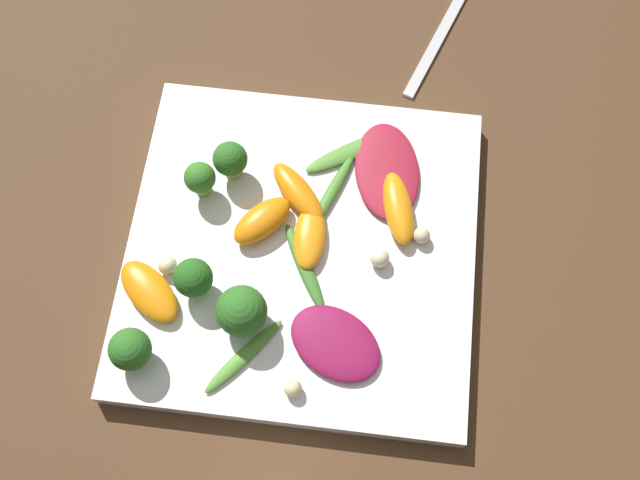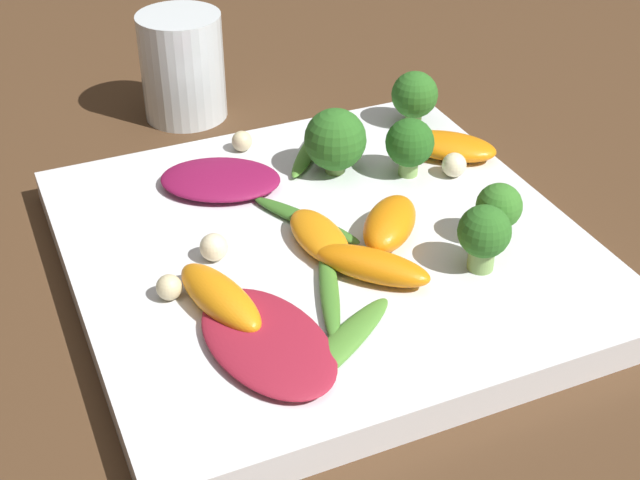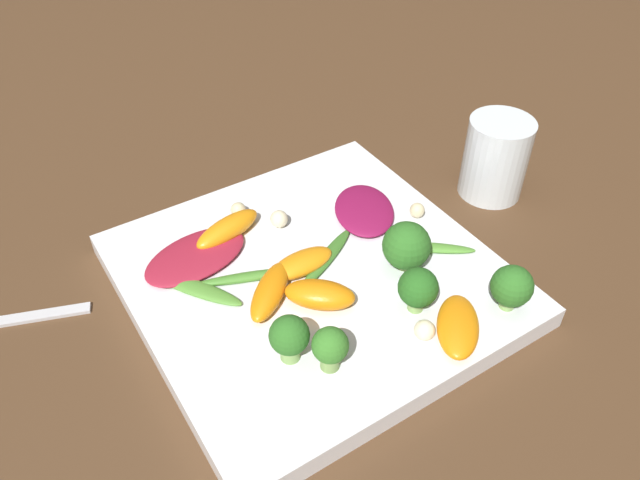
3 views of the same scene
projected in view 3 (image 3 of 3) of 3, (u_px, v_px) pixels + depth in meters
name	position (u px, v px, depth m)	size (l,w,h in m)	color
ground_plane	(313.00, 287.00, 0.57)	(2.40, 2.40, 0.00)	#4C331E
plate	(313.00, 279.00, 0.57)	(0.31, 0.31, 0.02)	white
drinking_glass	(496.00, 158.00, 0.65)	(0.07, 0.07, 0.09)	white
radicchio_leaf_0	(195.00, 256.00, 0.57)	(0.11, 0.08, 0.01)	maroon
radicchio_leaf_1	(364.00, 210.00, 0.62)	(0.09, 0.10, 0.01)	maroon
orange_segment_0	(458.00, 326.00, 0.50)	(0.07, 0.07, 0.02)	orange
orange_segment_1	(302.00, 263.00, 0.56)	(0.06, 0.03, 0.01)	orange
orange_segment_2	(228.00, 229.00, 0.59)	(0.08, 0.04, 0.02)	orange
orange_segment_3	(320.00, 295.00, 0.52)	(0.06, 0.06, 0.02)	orange
orange_segment_4	(270.00, 291.00, 0.53)	(0.07, 0.07, 0.02)	orange
broccoli_floret_0	(418.00, 288.00, 0.51)	(0.03, 0.03, 0.04)	#84AD5B
broccoli_floret_1	(289.00, 337.00, 0.47)	(0.03, 0.03, 0.04)	#84AD5B
broccoli_floret_2	(330.00, 347.00, 0.47)	(0.03, 0.03, 0.04)	#7A9E51
broccoli_floret_3	(512.00, 287.00, 0.51)	(0.04, 0.04, 0.04)	#84AD5B
broccoli_floret_4	(406.00, 246.00, 0.55)	(0.04, 0.04, 0.05)	#7A9E51
arugula_sprig_0	(327.00, 257.00, 0.57)	(0.08, 0.05, 0.01)	#3D7528
arugula_sprig_1	(195.00, 288.00, 0.54)	(0.07, 0.09, 0.01)	#518E33
arugula_sprig_2	(428.00, 247.00, 0.58)	(0.08, 0.06, 0.01)	#518E33
arugula_sprig_3	(248.00, 277.00, 0.55)	(0.09, 0.04, 0.01)	#47842D
macadamia_nut_0	(279.00, 219.00, 0.60)	(0.02, 0.02, 0.02)	beige
macadamia_nut_1	(238.00, 210.00, 0.61)	(0.02, 0.02, 0.02)	beige
macadamia_nut_2	(425.00, 330.00, 0.50)	(0.02, 0.02, 0.02)	beige
macadamia_nut_3	(417.00, 210.00, 0.61)	(0.01, 0.01, 0.01)	beige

